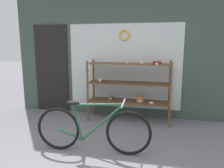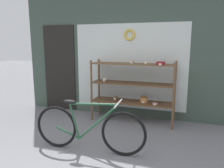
{
  "view_description": "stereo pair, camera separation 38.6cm",
  "coord_description": "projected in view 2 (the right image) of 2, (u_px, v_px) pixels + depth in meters",
  "views": [
    {
      "loc": [
        1.01,
        -2.46,
        1.67
      ],
      "look_at": [
        0.18,
        1.25,
        0.96
      ],
      "focal_mm": 35.0,
      "sensor_mm": 36.0,
      "label": 1
    },
    {
      "loc": [
        1.38,
        -2.35,
        1.67
      ],
      "look_at": [
        0.18,
        1.25,
        0.96
      ],
      "focal_mm": 35.0,
      "sensor_mm": 36.0,
      "label": 2
    }
  ],
  "objects": [
    {
      "name": "storefront_facade",
      "position": [
        120.0,
        34.0,
        4.89
      ],
      "size": [
        4.85,
        0.13,
        3.89
      ],
      "color": "#3D4C42",
      "rests_on": "ground_plane"
    },
    {
      "name": "display_case",
      "position": [
        134.0,
        85.0,
        4.61
      ],
      "size": [
        1.75,
        0.48,
        1.32
      ],
      "color": "brown",
      "rests_on": "ground_plane"
    },
    {
      "name": "bicycle",
      "position": [
        88.0,
        129.0,
        3.38
      ],
      "size": [
        1.8,
        0.46,
        0.82
      ],
      "rotation": [
        0.0,
        0.0,
        0.06
      ],
      "color": "black",
      "rests_on": "ground_plane"
    }
  ]
}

